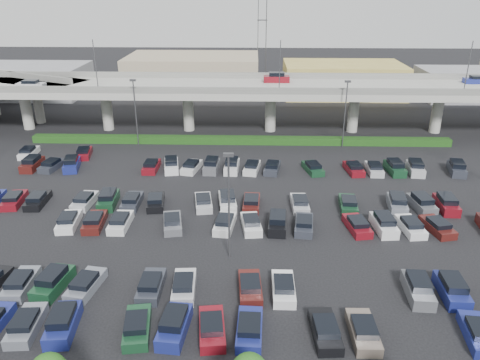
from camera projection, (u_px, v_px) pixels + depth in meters
The scene contains 7 objects.
ground at pixel (233, 217), 51.34m from camera, with size 280.00×280.00×0.00m, color black.
overpass at pixel (240, 90), 78.02m from camera, with size 150.00×13.00×15.80m.
hedge at pixel (240, 140), 74.10m from camera, with size 66.00×1.60×1.10m, color #133810.
parked_cars at pixel (224, 226), 48.18m from camera, with size 63.05×41.66×1.67m.
light_poles at pixel (196, 157), 50.84m from camera, with size 66.90×48.38×10.30m.
distant_buildings at pixel (299, 76), 106.33m from camera, with size 138.00×24.00×9.00m.
comm_tower at pixel (262, 17), 113.09m from camera, with size 2.40×2.40×30.00m.
Camera 1 is at (2.10, -45.57, 23.91)m, focal length 35.00 mm.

